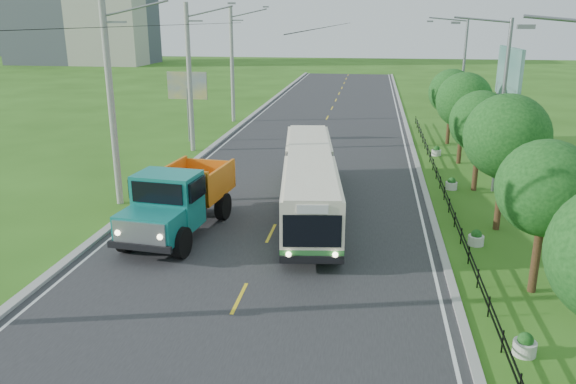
% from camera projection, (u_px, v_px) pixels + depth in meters
% --- Properties ---
extents(ground, '(240.00, 240.00, 0.00)m').
position_uv_depth(ground, '(239.00, 299.00, 18.76)').
color(ground, '#2C5B15').
rests_on(ground, ground).
extents(road, '(14.00, 120.00, 0.02)m').
position_uv_depth(road, '(308.00, 158.00, 37.64)').
color(road, '#28282B').
rests_on(road, ground).
extents(curb_left, '(0.40, 120.00, 0.15)m').
position_uv_depth(curb_left, '(204.00, 153.00, 38.64)').
color(curb_left, '#9E9E99').
rests_on(curb_left, ground).
extents(curb_right, '(0.30, 120.00, 0.10)m').
position_uv_depth(curb_right, '(416.00, 161.00, 36.62)').
color(curb_right, '#9E9E99').
rests_on(curb_right, ground).
extents(edge_line_left, '(0.12, 120.00, 0.00)m').
position_uv_depth(edge_line_left, '(212.00, 154.00, 38.58)').
color(edge_line_left, silver).
rests_on(edge_line_left, road).
extents(edge_line_right, '(0.12, 120.00, 0.00)m').
position_uv_depth(edge_line_right, '(409.00, 161.00, 36.70)').
color(edge_line_right, silver).
rests_on(edge_line_right, road).
extents(centre_dash, '(0.12, 2.20, 0.00)m').
position_uv_depth(centre_dash, '(239.00, 298.00, 18.75)').
color(centre_dash, yellow).
rests_on(centre_dash, road).
extents(railing_right, '(0.04, 40.00, 0.60)m').
position_uv_depth(railing_right, '(440.00, 183.00, 30.76)').
color(railing_right, black).
rests_on(railing_right, ground).
extents(pole_near, '(3.51, 0.32, 10.00)m').
position_uv_depth(pole_near, '(112.00, 103.00, 26.91)').
color(pole_near, gray).
rests_on(pole_near, ground).
extents(pole_mid, '(3.51, 0.32, 10.00)m').
position_uv_depth(pole_mid, '(190.00, 78.00, 38.25)').
color(pole_mid, gray).
rests_on(pole_mid, ground).
extents(pole_far, '(3.51, 0.32, 10.00)m').
position_uv_depth(pole_far, '(232.00, 64.00, 49.58)').
color(pole_far, gray).
rests_on(pole_far, ground).
extents(tree_second, '(3.18, 3.26, 5.30)m').
position_uv_depth(tree_second, '(546.00, 192.00, 18.34)').
color(tree_second, '#382314').
rests_on(tree_second, ground).
extents(tree_third, '(3.60, 3.62, 6.00)m').
position_uv_depth(tree_third, '(507.00, 141.00, 23.87)').
color(tree_third, '#382314').
rests_on(tree_third, ground).
extents(tree_fourth, '(3.24, 3.31, 5.40)m').
position_uv_depth(tree_fourth, '(481.00, 125.00, 29.66)').
color(tree_fourth, '#382314').
rests_on(tree_fourth, ground).
extents(tree_fifth, '(3.48, 3.52, 5.80)m').
position_uv_depth(tree_fifth, '(464.00, 103.00, 35.25)').
color(tree_fifth, '#382314').
rests_on(tree_fifth, ground).
extents(tree_back, '(3.30, 3.36, 5.50)m').
position_uv_depth(tree_back, '(452.00, 94.00, 40.97)').
color(tree_back, '#382314').
rests_on(tree_back, ground).
extents(streetlight_mid, '(3.02, 0.20, 9.07)m').
position_uv_depth(streetlight_mid, '(500.00, 100.00, 29.02)').
color(streetlight_mid, slate).
rests_on(streetlight_mid, ground).
extents(streetlight_far, '(3.02, 0.20, 9.07)m').
position_uv_depth(streetlight_far, '(461.00, 75.00, 42.25)').
color(streetlight_far, slate).
rests_on(streetlight_far, ground).
extents(planter_front, '(0.64, 0.64, 0.67)m').
position_uv_depth(planter_front, '(525.00, 345.00, 15.57)').
color(planter_front, silver).
rests_on(planter_front, ground).
extents(planter_near, '(0.64, 0.64, 0.67)m').
position_uv_depth(planter_near, '(476.00, 238.00, 23.12)').
color(planter_near, silver).
rests_on(planter_near, ground).
extents(planter_mid, '(0.64, 0.64, 0.67)m').
position_uv_depth(planter_mid, '(451.00, 184.00, 30.68)').
color(planter_mid, silver).
rests_on(planter_mid, ground).
extents(planter_far, '(0.64, 0.64, 0.67)m').
position_uv_depth(planter_far, '(436.00, 151.00, 38.24)').
color(planter_far, silver).
rests_on(planter_far, ground).
extents(billboard_left, '(3.00, 0.20, 5.20)m').
position_uv_depth(billboard_left, '(187.00, 90.00, 41.62)').
color(billboard_left, slate).
rests_on(billboard_left, ground).
extents(billboard_right, '(0.24, 6.00, 7.30)m').
position_uv_depth(billboard_right, '(508.00, 80.00, 34.33)').
color(billboard_right, slate).
rests_on(billboard_right, ground).
extents(apartment_far, '(24.00, 14.00, 26.00)m').
position_uv_depth(apartment_far, '(35.00, 1.00, 139.56)').
color(apartment_far, '#B7B2A3').
rests_on(apartment_far, ground).
extents(bus, '(4.13, 14.66, 2.80)m').
position_uv_depth(bus, '(309.00, 178.00, 26.81)').
color(bus, '#317B36').
rests_on(bus, ground).
extents(dump_truck, '(3.37, 7.26, 2.95)m').
position_uv_depth(dump_truck, '(179.00, 196.00, 24.03)').
color(dump_truck, '#158079').
rests_on(dump_truck, ground).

